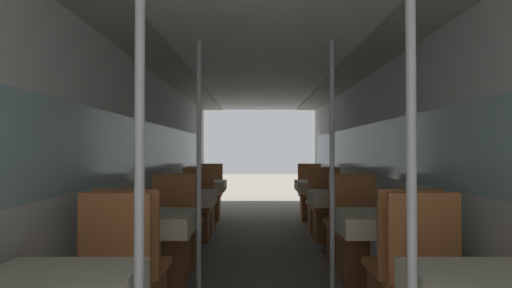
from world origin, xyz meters
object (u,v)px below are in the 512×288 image
at_px(chair_left_far_1, 170,249).
at_px(chair_right_far_2, 327,219).
at_px(dining_table_left_2, 189,201).
at_px(chair_right_near_2, 345,237).
at_px(dining_table_right_2, 335,200).
at_px(chair_right_far_1, 358,248).
at_px(support_pole_right_0, 411,194).
at_px(chair_right_far_3, 310,203).
at_px(support_pole_left_0, 139,194).
at_px(dining_table_left_1, 155,226).
at_px(chair_left_far_2, 196,219).
at_px(chair_left_far_3, 210,203).
at_px(dining_table_right_3, 315,188).
at_px(support_pole_left_1, 198,172).
at_px(chair_right_near_3, 321,213).
at_px(dining_table_left_3, 206,188).
at_px(dining_table_right_1, 375,226).
at_px(support_pole_right_1, 332,172).
at_px(chair_left_near_3, 201,213).
at_px(chair_left_near_2, 180,237).

height_order(chair_left_far_1, chair_right_far_2, same).
relative_size(dining_table_left_2, chair_right_near_2, 0.74).
xyz_separation_m(dining_table_right_2, chair_right_far_2, (0.00, 0.57, -0.32)).
bearing_deg(chair_left_far_1, chair_right_far_1, -180.00).
xyz_separation_m(support_pole_right_0, chair_right_far_3, (0.36, 5.62, -0.78)).
xyz_separation_m(support_pole_left_0, dining_table_left_1, (-0.36, 1.68, -0.45)).
xyz_separation_m(dining_table_left_2, support_pole_right_0, (1.46, -3.37, 0.45)).
distance_m(dining_table_left_1, chair_left_far_2, 2.28).
relative_size(chair_left_far_3, dining_table_right_3, 1.36).
xyz_separation_m(dining_table_left_2, chair_left_far_2, (0.00, 0.57, -0.32)).
distance_m(support_pole_left_1, chair_right_near_2, 1.99).
bearing_deg(chair_left_far_1, dining_table_right_2, -148.70).
distance_m(chair_right_far_1, chair_right_near_3, 2.22).
distance_m(dining_table_left_3, dining_table_right_1, 3.83).
xyz_separation_m(support_pole_left_0, chair_right_far_1, (1.46, 2.26, -0.78)).
distance_m(dining_table_left_2, dining_table_right_3, 2.48).
height_order(chair_left_far_1, chair_right_near_3, same).
bearing_deg(dining_table_right_2, support_pole_right_0, -96.11).
distance_m(chair_left_far_2, dining_table_right_1, 2.92).
height_order(chair_left_far_1, chair_left_far_3, same).
bearing_deg(dining_table_right_1, dining_table_right_2, 90.00).
bearing_deg(chair_left_far_1, support_pole_left_1, 122.12).
xyz_separation_m(dining_table_left_3, support_pole_right_1, (1.46, -3.37, 0.45)).
bearing_deg(support_pole_left_0, dining_table_left_1, 102.09).
xyz_separation_m(dining_table_right_2, chair_right_near_2, (0.00, -0.57, -0.32)).
relative_size(chair_left_far_1, chair_left_near_3, 1.00).
relative_size(dining_table_right_3, chair_right_far_3, 0.74).
distance_m(dining_table_left_3, support_pole_right_0, 5.28).
xyz_separation_m(support_pole_left_1, chair_left_far_3, (-0.36, 3.94, -0.78)).
distance_m(dining_table_left_2, dining_table_right_2, 1.82).
height_order(chair_left_near_3, chair_right_near_3, same).
xyz_separation_m(chair_left_far_2, support_pole_right_1, (1.46, -2.26, 0.78)).
relative_size(support_pole_left_0, chair_right_near_3, 2.15).
relative_size(chair_left_far_3, support_pole_right_0, 0.47).
bearing_deg(dining_table_right_3, support_pole_left_1, -113.49).
distance_m(support_pole_right_0, chair_right_far_3, 5.69).
relative_size(support_pole_left_0, support_pole_right_1, 1.00).
bearing_deg(dining_table_left_3, chair_left_near_2, -90.00).
distance_m(dining_table_right_1, support_pole_right_1, 0.58).
relative_size(support_pole_left_0, support_pole_left_1, 1.00).
bearing_deg(chair_left_near_3, chair_right_near_2, -42.71).
distance_m(chair_left_far_2, chair_right_far_2, 1.82).
xyz_separation_m(chair_left_far_1, chair_left_far_2, (0.00, 1.68, 0.00)).
bearing_deg(support_pole_right_0, chair_left_near_2, 117.66).
relative_size(support_pole_left_0, chair_left_far_1, 2.15).
height_order(chair_left_near_2, chair_right_near_2, same).
relative_size(chair_left_near_2, support_pole_right_0, 0.47).
bearing_deg(chair_left_far_1, chair_left_far_3, -90.00).
relative_size(chair_left_near_2, chair_right_near_2, 1.00).
relative_size(chair_left_far_2, chair_left_near_3, 1.00).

